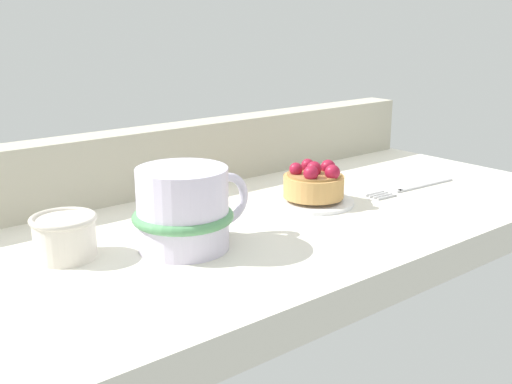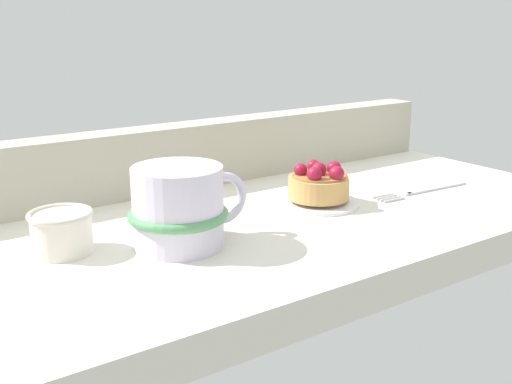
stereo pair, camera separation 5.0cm
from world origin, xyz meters
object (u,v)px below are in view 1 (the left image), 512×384
dessert_plate (314,201)px  sugar_bowl (65,235)px  raspberry_tart (315,183)px  coffee_mug (184,209)px  dessert_fork (412,187)px

dessert_plate → sugar_bowl: size_ratio=1.58×
raspberry_tart → sugar_bowl: size_ratio=1.17×
sugar_bowl → raspberry_tart: bearing=-4.6°
dessert_plate → coffee_mug: (-21.35, -2.63, 3.75)cm
raspberry_tart → coffee_mug: coffee_mug is taller
coffee_mug → dessert_fork: (36.74, -0.98, -3.89)cm
sugar_bowl → dessert_plate: bearing=-4.6°
dessert_plate → raspberry_tart: (0.01, -0.03, 2.37)cm
dessert_plate → dessert_fork: bearing=-13.2°
coffee_mug → dessert_fork: size_ratio=0.83×
raspberry_tart → sugar_bowl: raspberry_tart is taller
dessert_fork → sugar_bowl: (-47.55, 6.19, 2.06)cm
dessert_fork → sugar_bowl: 47.99cm
dessert_plate → dessert_fork: 15.81cm
raspberry_tart → sugar_bowl: bearing=175.4°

